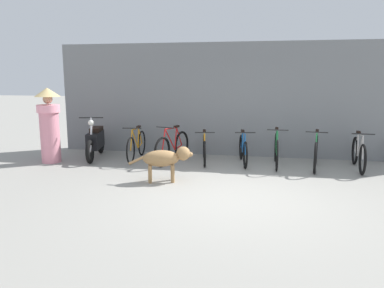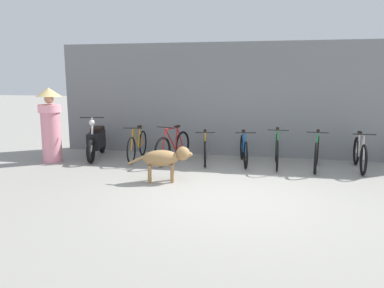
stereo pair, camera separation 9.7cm
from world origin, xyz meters
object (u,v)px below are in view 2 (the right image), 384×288
Objects in this scene: stray_dog at (165,158)px; person_in_robes at (50,122)px; bicycle_2 at (205,149)px; bicycle_6 at (360,154)px; bicycle_0 at (137,145)px; motorcycle at (96,141)px; bicycle_5 at (317,153)px; bicycle_1 at (173,147)px; bicycle_3 at (244,150)px; bicycle_4 at (277,150)px.

stray_dog is 0.69× the size of person_in_robes.
person_in_robes reaches higher than bicycle_2.
bicycle_0 is at bearing -86.38° from bicycle_6.
person_in_robes reaches higher than motorcycle.
bicycle_1 is at bearing -80.85° from bicycle_5.
bicycle_2 is at bearing 118.83° from bicycle_1.
person_in_robes is (-1.93, -0.67, 0.61)m from bicycle_0.
bicycle_1 is 1.69m from bicycle_3.
motorcycle reaches higher than bicycle_0.
bicycle_4 is at bearing -85.64° from bicycle_5.
bicycle_0 is at bearing -98.22° from bicycle_3.
person_in_robes is at bearing 144.55° from stray_dog.
bicycle_5 is 0.99× the size of bicycle_6.
bicycle_0 reaches higher than bicycle_2.
person_in_robes is at bearing -83.49° from bicycle_4.
bicycle_2 is 0.94× the size of bicycle_4.
bicycle_2 is 2.78m from motorcycle.
bicycle_0 is at bearing 78.72° from motorcycle.
bicycle_2 is (1.70, 0.05, -0.03)m from bicycle_0.
bicycle_0 is at bearing -90.86° from bicycle_4.
motorcycle is (-6.27, -0.04, 0.08)m from bicycle_6.
motorcycle is (-2.03, 0.11, 0.06)m from bicycle_1.
bicycle_4 is 1.35× the size of stray_dog.
bicycle_3 is 0.87× the size of person_in_robes.
bicycle_1 is 0.99× the size of bicycle_6.
bicycle_1 is at bearing 73.92° from motorcycle.
stray_dog is at bearing 30.72° from bicycle_0.
bicycle_0 is 0.97m from bicycle_1.
person_in_robes is (-4.56, -0.72, 0.63)m from bicycle_3.
bicycle_1 is 0.99× the size of bicycle_5.
bicycle_6 is (3.49, -0.04, 0.03)m from bicycle_2.
person_in_robes is at bearing -81.02° from bicycle_6.
stray_dog is (1.23, -1.78, 0.12)m from bicycle_0.
person_in_robes reaches higher than bicycle_1.
bicycle_5 reaches higher than bicycle_6.
bicycle_5 is at bearing 75.53° from bicycle_3.
bicycle_0 is 5.19m from bicycle_6.
bicycle_4 reaches higher than stray_dog.
bicycle_4 is 5.40m from person_in_robes.
bicycle_6 reaches higher than bicycle_3.
bicycle_2 is 0.95× the size of bicycle_6.
stray_dog is at bearing 24.31° from bicycle_1.
bicycle_5 is (1.63, -0.14, 0.03)m from bicycle_3.
stray_dog is at bearing -51.27° from bicycle_4.
bicycle_3 is 2.31m from stray_dog.
motorcycle is (-4.47, -0.00, 0.06)m from bicycle_4.
bicycle_6 is at bearing 79.55° from bicycle_3.
bicycle_0 is 1.36× the size of stray_dog.
bicycle_6 is at bearing 172.94° from person_in_robes.
bicycle_3 is 3.71m from motorcycle.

